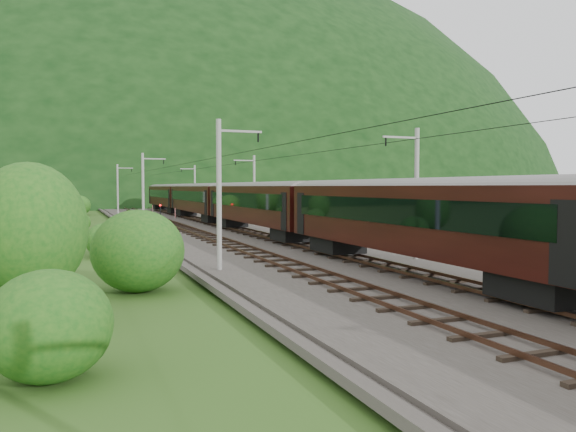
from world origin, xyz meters
name	(u,v)px	position (x,y,z in m)	size (l,w,h in m)	color
ground	(324,269)	(0.00, 0.00, 0.00)	(600.00, 600.00, 0.00)	#2E4B17
railbed	(267,249)	(0.00, 10.00, 0.15)	(14.00, 220.00, 0.30)	#38332D
track_left	(236,247)	(-2.40, 10.00, 0.37)	(2.40, 220.00, 0.27)	brown
track_right	(297,244)	(2.40, 10.00, 0.37)	(2.40, 220.00, 0.27)	brown
catenary_left	(144,189)	(-6.12, 32.00, 4.50)	(2.54, 192.28, 8.00)	gray
catenary_right	(254,189)	(6.12, 32.00, 4.50)	(2.54, 192.28, 8.00)	gray
overhead_wires	(267,154)	(0.00, 10.00, 7.10)	(4.83, 198.00, 0.03)	black
mountain_main	(97,196)	(0.00, 260.00, 0.00)	(504.00, 360.00, 244.00)	black
train	(259,197)	(2.40, 18.88, 3.78)	(3.22, 178.68, 5.62)	black
hazard_post_near	(153,209)	(-0.27, 67.62, 0.96)	(0.14, 0.14, 1.32)	red
hazard_post_far	(175,213)	(0.41, 50.14, 0.99)	(0.15, 0.15, 1.38)	red
signal	(160,213)	(-3.57, 37.56, 1.70)	(0.26, 0.26, 2.38)	black
vegetation_left	(68,219)	(-13.69, 18.94, 2.15)	(9.11, 145.96, 5.59)	#174E15
vegetation_right	(387,224)	(12.13, 13.00, 1.51)	(7.27, 106.98, 3.21)	#174E15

